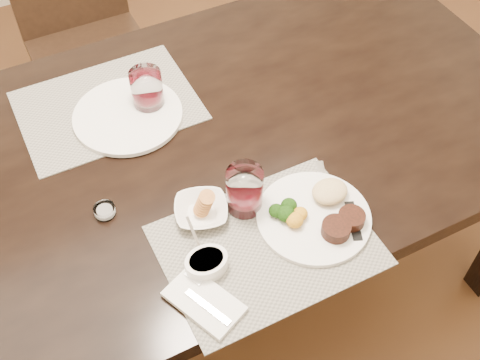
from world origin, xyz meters
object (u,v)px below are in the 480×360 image
steak_knife (346,213)px  cracker_bowl (201,210)px  dinner_plate (319,214)px  far_plate (128,115)px  chair_far (82,27)px  wine_glass_near (245,192)px

steak_knife → cracker_bowl: size_ratio=1.63×
dinner_plate → far_plate: (-0.28, 0.50, -0.01)m
far_plate → dinner_plate: bearing=-61.2°
chair_far → cracker_bowl: bearing=-91.2°
chair_far → steak_knife: size_ratio=3.58×
wine_glass_near → chair_far: bearing=93.7°
chair_far → dinner_plate: bearing=-80.6°
steak_knife → far_plate: same height
dinner_plate → wine_glass_near: wine_glass_near is taller
dinner_plate → far_plate: 0.57m
wine_glass_near → cracker_bowl: bearing=168.3°
cracker_bowl → wine_glass_near: (0.10, -0.02, 0.04)m
cracker_bowl → wine_glass_near: size_ratio=1.33×
dinner_plate → cracker_bowl: 0.27m
chair_far → steak_knife: chair_far is taller
steak_knife → cracker_bowl: bearing=175.9°
steak_knife → far_plate: 0.62m
wine_glass_near → far_plate: wine_glass_near is taller
steak_knife → far_plate: (-0.34, 0.52, 0.00)m
chair_far → far_plate: size_ratio=3.14×
dinner_plate → steak_knife: 0.06m
steak_knife → cracker_bowl: 0.33m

